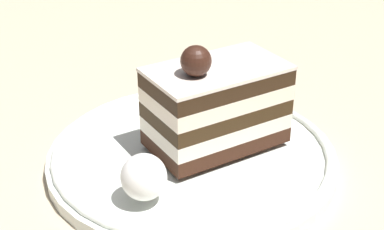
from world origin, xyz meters
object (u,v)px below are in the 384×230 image
(cake_slice, at_px, (216,104))
(fork, at_px, (189,93))
(dessert_plate, at_px, (192,155))
(whipped_cream_dollop, at_px, (146,178))

(cake_slice, relative_size, fork, 1.21)
(fork, bearing_deg, dessert_plate, -56.99)
(cake_slice, distance_m, fork, 0.10)
(dessert_plate, bearing_deg, fork, 123.01)
(whipped_cream_dollop, relative_size, fork, 0.33)
(cake_slice, height_order, whipped_cream_dollop, cake_slice)
(cake_slice, bearing_deg, dessert_plate, -127.83)
(cake_slice, xyz_separation_m, fork, (-0.07, 0.06, -0.03))
(cake_slice, bearing_deg, whipped_cream_dollop, -92.49)
(dessert_plate, distance_m, fork, 0.10)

